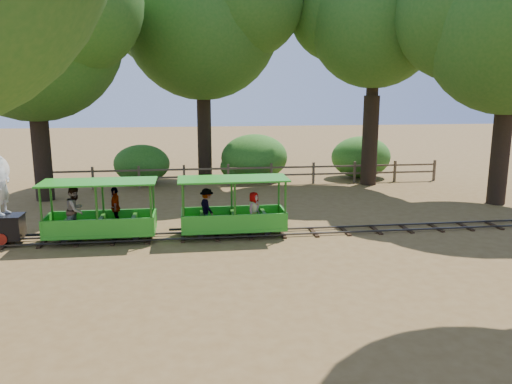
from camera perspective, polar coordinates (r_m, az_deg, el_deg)
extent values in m
plane|color=olive|center=(15.36, 2.97, -4.83)|extent=(90.00, 90.00, 0.00)
cube|color=#3F3D3A|center=(15.05, 3.18, -4.88)|extent=(22.00, 0.05, 0.05)
cube|color=#3F3D3A|center=(15.62, 2.77, -4.26)|extent=(22.00, 0.05, 0.05)
cube|color=#382314|center=(15.35, 2.97, -4.74)|extent=(0.12, 1.00, 0.05)
cube|color=#382314|center=(15.27, -15.89, -5.28)|extent=(0.12, 1.00, 0.05)
cube|color=#382314|center=(16.98, 19.83, -3.83)|extent=(0.12, 1.00, 0.05)
cube|color=black|center=(15.81, -26.53, -3.37)|extent=(0.81, 0.63, 0.50)
cube|color=black|center=(15.75, -26.62, -2.44)|extent=(0.86, 0.69, 0.04)
cylinder|color=maroon|center=(15.63, -27.11, -4.85)|extent=(0.32, 0.05, 0.32)
cylinder|color=maroon|center=(16.22, -26.37, -4.21)|extent=(0.32, 0.05, 0.32)
imported|color=silver|center=(15.72, -27.06, 0.71)|extent=(0.50, 0.67, 1.69)
cube|color=green|center=(15.24, -17.22, -4.31)|extent=(3.10, 1.19, 0.09)
cube|color=#215E15|center=(15.27, -17.19, -4.70)|extent=(2.79, 0.46, 0.13)
cube|color=green|center=(14.64, -17.63, -3.87)|extent=(3.10, 0.05, 0.46)
cube|color=green|center=(15.70, -16.95, -2.79)|extent=(3.10, 0.05, 0.46)
cube|color=green|center=(14.92, -17.55, 1.10)|extent=(3.24, 1.32, 0.05)
cylinder|color=#215E15|center=(14.88, -23.34, -2.23)|extent=(0.06, 0.06, 1.46)
cylinder|color=#215E15|center=(15.89, -22.33, -1.30)|extent=(0.06, 0.06, 1.46)
cylinder|color=#215E15|center=(14.36, -11.91, -1.99)|extent=(0.06, 0.06, 1.46)
cylinder|color=#215E15|center=(15.41, -11.63, -1.04)|extent=(0.06, 0.06, 1.46)
cube|color=#215E15|center=(15.37, -20.70, -3.53)|extent=(0.11, 1.00, 0.37)
cube|color=#215E15|center=(15.18, -17.27, -3.48)|extent=(0.11, 1.00, 0.37)
cube|color=#215E15|center=(15.05, -13.77, -3.41)|extent=(0.11, 1.00, 0.37)
cylinder|color=black|center=(15.17, -21.10, -4.94)|extent=(0.26, 0.05, 0.26)
cylinder|color=black|center=(15.75, -20.59, -4.30)|extent=(0.26, 0.05, 0.26)
cylinder|color=black|center=(14.83, -13.59, -4.84)|extent=(0.26, 0.05, 0.26)
cylinder|color=black|center=(15.42, -13.37, -4.19)|extent=(0.26, 0.05, 0.26)
imported|color=gray|center=(14.96, -19.94, -1.96)|extent=(0.66, 0.76, 1.34)
imported|color=gray|center=(15.29, -15.78, -1.67)|extent=(0.37, 0.73, 1.20)
cube|color=green|center=(15.08, -2.59, -3.96)|extent=(3.10, 1.19, 0.09)
cube|color=#215E15|center=(15.11, -2.59, -4.36)|extent=(2.79, 0.46, 0.13)
cube|color=green|center=(14.47, -2.40, -3.50)|extent=(3.10, 0.05, 0.46)
cube|color=green|center=(15.54, -2.79, -2.43)|extent=(3.10, 0.05, 0.46)
cube|color=green|center=(14.75, -2.65, 1.52)|extent=(3.24, 1.32, 0.05)
cylinder|color=#215E15|center=(14.32, -8.33, -1.90)|extent=(0.06, 0.06, 1.46)
cylinder|color=#215E15|center=(15.37, -8.30, -0.96)|extent=(0.06, 0.06, 1.46)
cylinder|color=#215E15|center=(14.58, 3.37, -1.54)|extent=(0.06, 0.06, 1.46)
cylinder|color=#215E15|center=(15.61, 2.62, -0.65)|extent=(0.06, 0.06, 1.46)
cube|color=#215E15|center=(14.97, -6.16, -3.22)|extent=(0.11, 1.00, 0.37)
cube|color=#215E15|center=(15.02, -2.60, -3.12)|extent=(0.11, 1.00, 0.37)
cube|color=#215E15|center=(15.12, 0.92, -3.00)|extent=(0.11, 1.00, 0.37)
cylinder|color=black|center=(14.75, -6.34, -4.67)|extent=(0.26, 0.05, 0.26)
cylinder|color=black|center=(15.34, -6.40, -4.02)|extent=(0.26, 0.05, 0.26)
cylinder|color=black|center=(14.92, 1.33, -4.41)|extent=(0.26, 0.05, 0.26)
cylinder|color=black|center=(15.51, 0.97, -3.78)|extent=(0.26, 0.05, 0.26)
imported|color=gray|center=(15.00, -5.64, -1.69)|extent=(0.64, 0.82, 1.12)
imported|color=gray|center=(14.71, -0.27, -2.02)|extent=(0.57, 0.62, 1.06)
cylinder|color=#2D2116|center=(21.41, -23.26, 3.75)|extent=(0.70, 0.70, 3.51)
cylinder|color=#2D2116|center=(21.25, -23.86, 11.12)|extent=(0.52, 0.53, 2.01)
sphere|color=#25571B|center=(21.36, -24.33, 16.57)|extent=(6.87, 6.87, 6.87)
sphere|color=#25571B|center=(20.07, -20.43, 19.72)|extent=(5.15, 5.15, 5.15)
cylinder|color=#2D2116|center=(24.09, -5.91, 6.06)|extent=(0.66, 0.66, 4.05)
cylinder|color=#2D2116|center=(23.99, -6.07, 13.64)|extent=(0.50, 0.50, 2.31)
sphere|color=#25571B|center=(24.17, -6.19, 18.95)|extent=(7.21, 7.21, 7.21)
sphere|color=#25571B|center=(25.52, -10.20, 20.09)|extent=(5.77, 5.77, 5.77)
cylinder|color=#2D2116|center=(23.58, 12.90, 5.74)|extent=(0.72, 0.72, 4.07)
cylinder|color=#2D2116|center=(23.48, 13.26, 13.53)|extent=(0.54, 0.54, 2.33)
sphere|color=#25571B|center=(23.64, 13.50, 18.45)|extent=(5.79, 5.79, 5.79)
sphere|color=#25571B|center=(23.50, 17.91, 20.05)|extent=(4.34, 4.34, 4.34)
sphere|color=#25571B|center=(24.25, 9.61, 19.80)|extent=(4.63, 4.63, 4.63)
cylinder|color=#2D2116|center=(21.21, 26.08, 3.49)|extent=(0.68, 0.68, 3.54)
cylinder|color=#2D2116|center=(21.05, 26.77, 10.99)|extent=(0.51, 0.51, 2.02)
sphere|color=#25571B|center=(21.42, 22.47, 18.25)|extent=(4.97, 4.97, 4.97)
cube|color=brown|center=(23.63, -22.92, 1.36)|extent=(0.10, 0.10, 1.00)
cube|color=brown|center=(23.18, -18.15, 1.52)|extent=(0.10, 0.10, 1.00)
cube|color=brown|center=(22.90, -13.22, 1.68)|extent=(0.10, 0.10, 1.00)
cube|color=brown|center=(22.79, -8.21, 1.82)|extent=(0.10, 0.10, 1.00)
cube|color=brown|center=(22.86, -3.19, 1.95)|extent=(0.10, 0.10, 1.00)
cube|color=brown|center=(23.10, 1.76, 2.07)|extent=(0.10, 0.10, 1.00)
cube|color=brown|center=(23.51, 6.58, 2.17)|extent=(0.10, 0.10, 1.00)
cube|color=brown|center=(24.08, 11.20, 2.24)|extent=(0.10, 0.10, 1.00)
cube|color=brown|center=(24.79, 15.58, 2.31)|extent=(0.10, 0.10, 1.00)
cube|color=brown|center=(25.65, 19.70, 2.35)|extent=(0.10, 0.10, 1.00)
cube|color=brown|center=(22.91, -0.71, 2.75)|extent=(18.00, 0.06, 0.08)
cube|color=brown|center=(22.97, -0.70, 1.89)|extent=(18.00, 0.06, 0.08)
ellipsoid|color=#2D6B1E|center=(24.11, -12.93, 3.16)|extent=(2.61, 2.01, 1.81)
ellipsoid|color=#2D6B1E|center=(24.19, -0.18, 3.99)|extent=(3.23, 2.48, 2.23)
ellipsoid|color=#2D6B1E|center=(24.17, -1.76, 2.96)|extent=(1.99, 1.53, 1.38)
ellipsoid|color=#2D6B1E|center=(25.46, 11.90, 3.93)|extent=(2.98, 2.29, 2.06)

